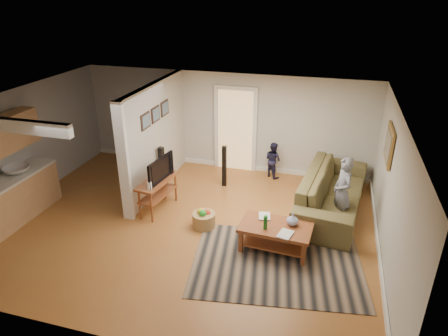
{
  "coord_description": "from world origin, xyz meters",
  "views": [
    {
      "loc": [
        2.64,
        -6.44,
        4.43
      ],
      "look_at": [
        0.67,
        0.55,
        1.1
      ],
      "focal_mm": 32.0,
      "sensor_mm": 36.0,
      "label": 1
    }
  ],
  "objects_px": {
    "coffee_table": "(277,231)",
    "child": "(338,222)",
    "speaker_left": "(162,170)",
    "speaker_right": "(224,166)",
    "toy_basket": "(204,219)",
    "toddler": "(272,176)",
    "sofa": "(330,209)",
    "tv_console": "(158,183)"
  },
  "relations": [
    {
      "from": "speaker_left",
      "to": "child",
      "type": "height_order",
      "value": "speaker_left"
    },
    {
      "from": "speaker_left",
      "to": "child",
      "type": "xyz_separation_m",
      "value": [
        4.0,
        -0.26,
        -0.56
      ]
    },
    {
      "from": "coffee_table",
      "to": "speaker_left",
      "type": "relative_size",
      "value": 1.19
    },
    {
      "from": "speaker_right",
      "to": "toddler",
      "type": "distance_m",
      "value": 1.41
    },
    {
      "from": "sofa",
      "to": "toddler",
      "type": "distance_m",
      "value": 1.97
    },
    {
      "from": "sofa",
      "to": "child",
      "type": "relative_size",
      "value": 2.07
    },
    {
      "from": "sofa",
      "to": "speaker_right",
      "type": "xyz_separation_m",
      "value": [
        -2.53,
        0.48,
        0.51
      ]
    },
    {
      "from": "speaker_right",
      "to": "toy_basket",
      "type": "xyz_separation_m",
      "value": [
        0.1,
        -1.87,
        -0.34
      ]
    },
    {
      "from": "speaker_left",
      "to": "speaker_right",
      "type": "height_order",
      "value": "speaker_left"
    },
    {
      "from": "toddler",
      "to": "tv_console",
      "type": "bearing_deg",
      "value": 84.04
    },
    {
      "from": "speaker_left",
      "to": "speaker_right",
      "type": "bearing_deg",
      "value": 38.49
    },
    {
      "from": "coffee_table",
      "to": "child",
      "type": "relative_size",
      "value": 0.93
    },
    {
      "from": "speaker_left",
      "to": "coffee_table",
      "type": "bearing_deg",
      "value": -17.06
    },
    {
      "from": "toddler",
      "to": "speaker_left",
      "type": "bearing_deg",
      "value": 68.69
    },
    {
      "from": "coffee_table",
      "to": "speaker_left",
      "type": "height_order",
      "value": "speaker_left"
    },
    {
      "from": "tv_console",
      "to": "speaker_right",
      "type": "bearing_deg",
      "value": 63.16
    },
    {
      "from": "toy_basket",
      "to": "toddler",
      "type": "height_order",
      "value": "toddler"
    },
    {
      "from": "speaker_left",
      "to": "toddler",
      "type": "height_order",
      "value": "speaker_left"
    },
    {
      "from": "sofa",
      "to": "child",
      "type": "bearing_deg",
      "value": -152.9
    },
    {
      "from": "sofa",
      "to": "coffee_table",
      "type": "xyz_separation_m",
      "value": [
        -0.92,
        -1.73,
        0.39
      ]
    },
    {
      "from": "tv_console",
      "to": "speaker_left",
      "type": "height_order",
      "value": "speaker_left"
    },
    {
      "from": "speaker_left",
      "to": "speaker_right",
      "type": "xyz_separation_m",
      "value": [
        1.3,
        0.69,
        -0.05
      ]
    },
    {
      "from": "tv_console",
      "to": "speaker_right",
      "type": "xyz_separation_m",
      "value": [
        1.04,
        1.49,
        -0.14
      ]
    },
    {
      "from": "child",
      "to": "tv_console",
      "type": "bearing_deg",
      "value": -105.37
    },
    {
      "from": "toy_basket",
      "to": "child",
      "type": "bearing_deg",
      "value": 19.38
    },
    {
      "from": "tv_console",
      "to": "toy_basket",
      "type": "bearing_deg",
      "value": -10.28
    },
    {
      "from": "toddler",
      "to": "child",
      "type": "bearing_deg",
      "value": 169.32
    },
    {
      "from": "speaker_left",
      "to": "toy_basket",
      "type": "height_order",
      "value": "speaker_left"
    },
    {
      "from": "speaker_right",
      "to": "toy_basket",
      "type": "bearing_deg",
      "value": -90.08
    },
    {
      "from": "child",
      "to": "toddler",
      "type": "distance_m",
      "value": 2.43
    },
    {
      "from": "speaker_left",
      "to": "toy_basket",
      "type": "bearing_deg",
      "value": -29.62
    },
    {
      "from": "coffee_table",
      "to": "toddler",
      "type": "xyz_separation_m",
      "value": [
        -0.57,
        3.02,
        -0.39
      ]
    },
    {
      "from": "sofa",
      "to": "tv_console",
      "type": "xyz_separation_m",
      "value": [
        -3.56,
        -1.02,
        0.65
      ]
    },
    {
      "from": "speaker_right",
      "to": "child",
      "type": "xyz_separation_m",
      "value": [
        2.7,
        -0.95,
        -0.51
      ]
    },
    {
      "from": "speaker_left",
      "to": "toddler",
      "type": "distance_m",
      "value": 2.83
    },
    {
      "from": "toddler",
      "to": "toy_basket",
      "type": "bearing_deg",
      "value": 106.66
    },
    {
      "from": "toy_basket",
      "to": "toddler",
      "type": "xyz_separation_m",
      "value": [
        0.94,
        2.68,
        -0.17
      ]
    },
    {
      "from": "coffee_table",
      "to": "tv_console",
      "type": "distance_m",
      "value": 2.75
    },
    {
      "from": "sofa",
      "to": "coffee_table",
      "type": "bearing_deg",
      "value": 158.89
    },
    {
      "from": "sofa",
      "to": "speaker_left",
      "type": "height_order",
      "value": "speaker_left"
    },
    {
      "from": "speaker_right",
      "to": "child",
      "type": "relative_size",
      "value": 0.71
    },
    {
      "from": "tv_console",
      "to": "child",
      "type": "xyz_separation_m",
      "value": [
        3.74,
        0.54,
        -0.65
      ]
    }
  ]
}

